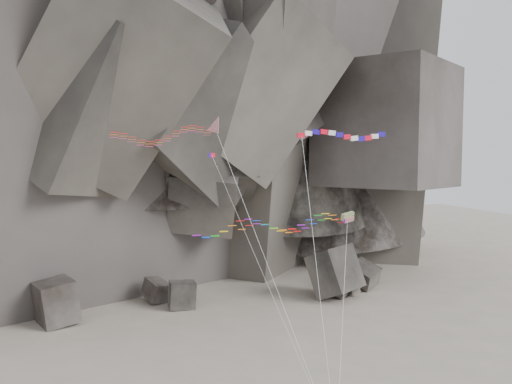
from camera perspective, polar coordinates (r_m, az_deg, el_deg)
name	(u,v)px	position (r m, az deg, el deg)	size (l,w,h in m)	color
headland	(127,51)	(118.67, -12.75, 13.54)	(110.00, 70.00, 84.00)	#524C43
boulder_field	(222,291)	(84.55, -3.40, -9.88)	(69.74, 15.12, 8.63)	#47423F
delta_kite	(159,135)	(52.96, -9.64, 5.66)	(14.49, 16.52, 25.48)	red
banner_kite	(342,137)	(54.75, 8.58, 5.46)	(10.95, 12.73, 24.15)	red
parafoil_kite	(268,225)	(50.86, 1.25, -3.30)	(15.74, 10.67, 16.50)	#C7ED0D
pennant_kite	(234,208)	(49.42, -2.21, -1.58)	(5.95, 12.87, 21.95)	red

